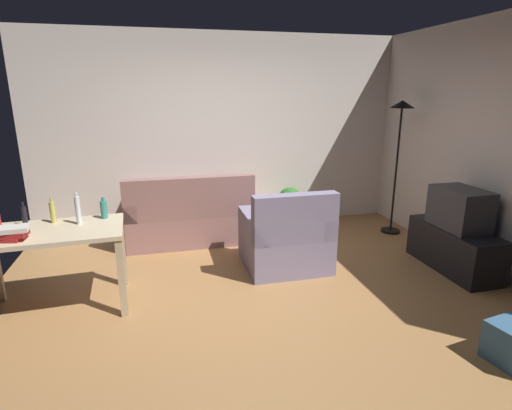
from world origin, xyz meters
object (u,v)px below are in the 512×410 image
object	(u,v)px
armchair	(286,240)
book_stack	(12,233)
tv	(460,209)
bottle_squat	(53,212)
torchiere_lamp	(400,131)
potted_plant	(290,204)
desk	(52,242)
bottle_dark	(24,216)
bottle_clear	(78,210)
tv_stand	(454,248)
bottle_tall	(104,209)
couch	(190,218)

from	to	relation	value
armchair	book_stack	xyz separation A→B (m)	(-2.52, -0.57, 0.50)
tv	bottle_squat	size ratio (longest dim) A/B	2.55
torchiere_lamp	potted_plant	distance (m)	1.80
desk	bottle_dark	bearing A→B (deg)	140.49
tv	bottle_clear	size ratio (longest dim) A/B	2.01
torchiere_lamp	armchair	world-z (taller)	torchiere_lamp
armchair	bottle_dark	distance (m)	2.59
tv_stand	book_stack	size ratio (longest dim) A/B	4.08
torchiere_lamp	bottle_squat	bearing A→B (deg)	-167.00
tv_stand	bottle_dark	distance (m)	4.38
bottle_tall	bottle_clear	bearing A→B (deg)	-147.31
tv	book_stack	world-z (taller)	tv
tv_stand	desk	distance (m)	4.11
armchair	couch	bearing A→B (deg)	-48.53
desk	potted_plant	size ratio (longest dim) A/B	2.18
couch	bottle_clear	world-z (taller)	bottle_clear
torchiere_lamp	book_stack	xyz separation A→B (m)	(-4.33, -1.36, -0.59)
tv	torchiere_lamp	xyz separation A→B (m)	(-0.00, 1.26, 0.71)
couch	bottle_tall	world-z (taller)	bottle_tall
couch	bottle_tall	size ratio (longest dim) A/B	7.79
tv_stand	armchair	distance (m)	1.87
tv_stand	book_stack	distance (m)	4.37
desk	bottle_clear	bearing A→B (deg)	24.23
couch	tv	world-z (taller)	same
torchiere_lamp	bottle_clear	distance (m)	4.04
tv	torchiere_lamp	size ratio (longest dim) A/B	0.33
desk	tv_stand	bearing A→B (deg)	-4.90
torchiere_lamp	bottle_clear	world-z (taller)	torchiere_lamp
torchiere_lamp	bottle_dark	distance (m)	4.48
couch	desk	xyz separation A→B (m)	(-1.30, -1.47, 0.34)
torchiere_lamp	bottle_dark	size ratio (longest dim) A/B	8.26
armchair	potted_plant	bearing A→B (deg)	-109.93
bottle_dark	bottle_tall	size ratio (longest dim) A/B	1.07
potted_plant	bottle_squat	xyz separation A→B (m)	(-2.81, -1.57, 0.53)
book_stack	bottle_squat	bearing A→B (deg)	61.75
couch	tv_stand	distance (m)	3.20
bottle_dark	bottle_tall	bearing A→B (deg)	5.76
tv_stand	torchiere_lamp	bearing A→B (deg)	0.00
bottle_tall	book_stack	world-z (taller)	bottle_tall
tv	tv_stand	bearing A→B (deg)	90.00
book_stack	bottle_tall	bearing A→B (deg)	33.96
couch	bottle_tall	distance (m)	1.61
tv_stand	torchiere_lamp	xyz separation A→B (m)	(0.00, 1.26, 1.17)
couch	tv_stand	size ratio (longest dim) A/B	1.46
bottle_squat	book_stack	xyz separation A→B (m)	(-0.22, -0.41, -0.04)
potted_plant	bottle_clear	xyz separation A→B (m)	(-2.57, -1.67, 0.56)
bottle_clear	bottle_squat	bearing A→B (deg)	157.23
armchair	bottle_dark	bearing A→B (deg)	4.23
bottle_tall	book_stack	xyz separation A→B (m)	(-0.66, -0.44, -0.03)
couch	bottle_tall	bearing A→B (deg)	54.35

